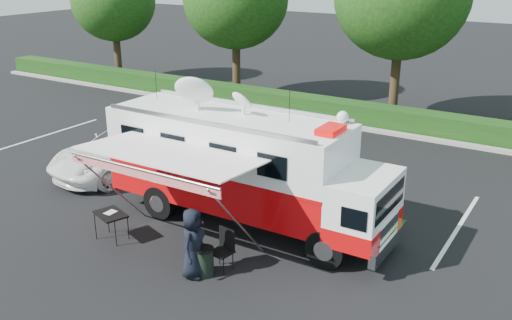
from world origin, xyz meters
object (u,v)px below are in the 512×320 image
(command_truck, at_px, (245,167))
(trash_bin, at_px, (204,261))
(folding_table, at_px, (111,215))
(white_suv, at_px, (126,170))

(command_truck, distance_m, trash_bin, 3.41)
(command_truck, bearing_deg, trash_bin, -76.62)
(trash_bin, bearing_deg, folding_table, 177.24)
(white_suv, xyz_separation_m, trash_bin, (6.96, -4.39, 0.38))
(white_suv, xyz_separation_m, folding_table, (3.57, -4.23, 0.76))
(folding_table, height_order, trash_bin, folding_table)
(white_suv, bearing_deg, folding_table, -41.62)
(folding_table, xyz_separation_m, trash_bin, (3.39, -0.16, -0.38))
(folding_table, bearing_deg, command_truck, 46.80)
(white_suv, relative_size, folding_table, 5.10)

